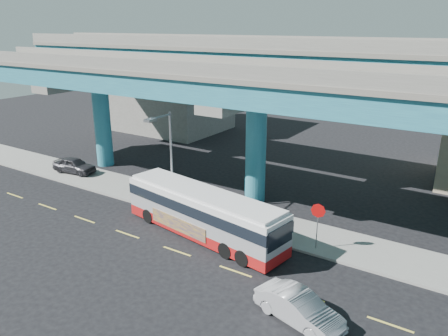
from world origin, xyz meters
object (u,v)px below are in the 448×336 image
Objects in this scene: transit_bus at (203,212)px; stop_sign at (318,216)px; sedan at (299,308)px; street_lamp at (166,149)px; parked_car at (74,165)px.

stop_sign is at bearing 26.32° from transit_bus.
transit_bus is 9.50m from sedan.
street_lamp reaches higher than sedan.
transit_bus is 1.69× the size of street_lamp.
transit_bus is 2.84× the size of parked_car.
sedan is at bearing -115.70° from parked_car.
street_lamp reaches higher than stop_sign.
parked_car is (-24.68, 7.87, 0.13)m from sedan.
stop_sign is (10.50, 0.72, -2.54)m from street_lamp.
parked_car reaches higher than sedan.
stop_sign is at bearing 3.90° from street_lamp.
street_lamp is at bearing -107.72° from parked_car.
parked_car is (-16.33, 3.42, -0.80)m from transit_bus.
stop_sign is (-1.75, 6.46, 1.51)m from sedan.
sedan is (8.34, -4.45, -0.94)m from transit_bus.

